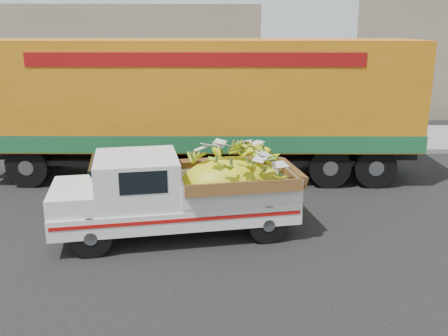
{
  "coord_description": "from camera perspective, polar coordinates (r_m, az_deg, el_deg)",
  "views": [
    {
      "loc": [
        -1.11,
        -9.84,
        4.15
      ],
      "look_at": [
        -0.82,
        0.54,
        1.18
      ],
      "focal_mm": 40.0,
      "sensor_mm": 36.0,
      "label": 1
    }
  ],
  "objects": [
    {
      "name": "sidewalk",
      "position": [
        18.76,
        1.84,
        3.39
      ],
      "size": [
        60.0,
        4.0,
        0.14
      ],
      "primitive_type": "cube",
      "color": "gray",
      "rests_on": "ground"
    },
    {
      "name": "semi_trailer",
      "position": [
        13.88,
        -2.81,
        7.53
      ],
      "size": [
        12.03,
        2.91,
        3.8
      ],
      "rotation": [
        0.0,
        0.0,
        -0.03
      ],
      "color": "black",
      "rests_on": "ground"
    },
    {
      "name": "building_left",
      "position": [
        25.19,
        -17.83,
        11.46
      ],
      "size": [
        18.0,
        6.0,
        5.0
      ],
      "primitive_type": "cube",
      "color": "gray",
      "rests_on": "ground"
    },
    {
      "name": "pickup_truck",
      "position": [
        10.19,
        -3.47,
        -2.63
      ],
      "size": [
        5.05,
        2.52,
        1.69
      ],
      "rotation": [
        0.0,
        0.0,
        0.16
      ],
      "color": "black",
      "rests_on": "ground"
    },
    {
      "name": "curb",
      "position": [
        16.72,
        2.27,
        1.84
      ],
      "size": [
        60.0,
        0.25,
        0.15
      ],
      "primitive_type": "cube",
      "color": "gray",
      "rests_on": "ground"
    },
    {
      "name": "ground",
      "position": [
        10.74,
        4.51,
        -6.83
      ],
      "size": [
        100.0,
        100.0,
        0.0
      ],
      "primitive_type": "plane",
      "color": "black",
      "rests_on": "ground"
    }
  ]
}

